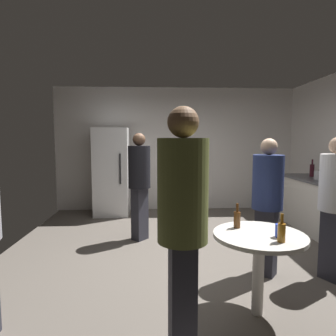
% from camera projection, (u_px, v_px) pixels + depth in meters
% --- Properties ---
extents(ground_plane, '(5.20, 5.20, 0.10)m').
position_uv_depth(ground_plane, '(191.00, 257.00, 3.92)').
color(ground_plane, '#5B544C').
extents(wall_back, '(5.32, 0.06, 2.70)m').
position_uv_depth(wall_back, '(176.00, 149.00, 6.40)').
color(wall_back, silver).
rests_on(wall_back, ground_plane).
extents(refrigerator, '(0.70, 0.68, 1.80)m').
position_uv_depth(refrigerator, '(112.00, 172.00, 5.95)').
color(refrigerator, white).
rests_on(refrigerator, ground_plane).
extents(kitchen_counter, '(0.64, 1.88, 0.90)m').
position_uv_depth(kitchen_counter, '(323.00, 207.00, 4.73)').
color(kitchen_counter, beige).
rests_on(kitchen_counter, ground_plane).
extents(kettle, '(0.24, 0.17, 0.18)m').
position_uv_depth(kettle, '(320.00, 175.00, 4.73)').
color(kettle, '#B2B2B7').
rests_on(kettle, kitchen_counter).
extents(wine_bottle_on_counter, '(0.08, 0.08, 0.31)m').
position_uv_depth(wine_bottle_on_counter, '(312.00, 170.00, 5.11)').
color(wine_bottle_on_counter, '#3F141E').
rests_on(wine_bottle_on_counter, kitchen_counter).
extents(foreground_table, '(0.80, 0.80, 0.73)m').
position_uv_depth(foreground_table, '(259.00, 245.00, 2.51)').
color(foreground_table, beige).
rests_on(foreground_table, ground_plane).
extents(beer_bottle_amber, '(0.06, 0.06, 0.23)m').
position_uv_depth(beer_bottle_amber, '(282.00, 232.00, 2.29)').
color(beer_bottle_amber, '#8C5919').
rests_on(beer_bottle_amber, foreground_table).
extents(beer_bottle_brown, '(0.06, 0.06, 0.23)m').
position_uv_depth(beer_bottle_brown, '(237.00, 219.00, 2.66)').
color(beer_bottle_brown, '#593314').
rests_on(beer_bottle_brown, foreground_table).
extents(plastic_cup_blue, '(0.08, 0.08, 0.11)m').
position_uv_depth(plastic_cup_blue, '(280.00, 231.00, 2.40)').
color(plastic_cup_blue, blue).
rests_on(plastic_cup_blue, foreground_table).
extents(person_in_navy_shirt, '(0.48, 0.48, 1.57)m').
position_uv_depth(person_in_navy_shirt, '(267.00, 197.00, 3.23)').
color(person_in_navy_shirt, '#2D2D38').
rests_on(person_in_navy_shirt, ground_plane).
extents(person_in_olive_shirt, '(0.36, 0.36, 1.77)m').
position_uv_depth(person_in_olive_shirt, '(183.00, 217.00, 1.91)').
color(person_in_olive_shirt, '#2D2D38').
rests_on(person_in_olive_shirt, ground_plane).
extents(person_in_black_shirt, '(0.48, 0.48, 1.66)m').
position_uv_depth(person_in_black_shirt, '(139.00, 178.00, 4.40)').
color(person_in_black_shirt, '#2D2D38').
rests_on(person_in_black_shirt, ground_plane).
extents(person_in_white_shirt, '(0.45, 0.45, 1.58)m').
position_uv_depth(person_in_white_shirt, '(335.00, 198.00, 3.12)').
color(person_in_white_shirt, '#2D2D38').
rests_on(person_in_white_shirt, ground_plane).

